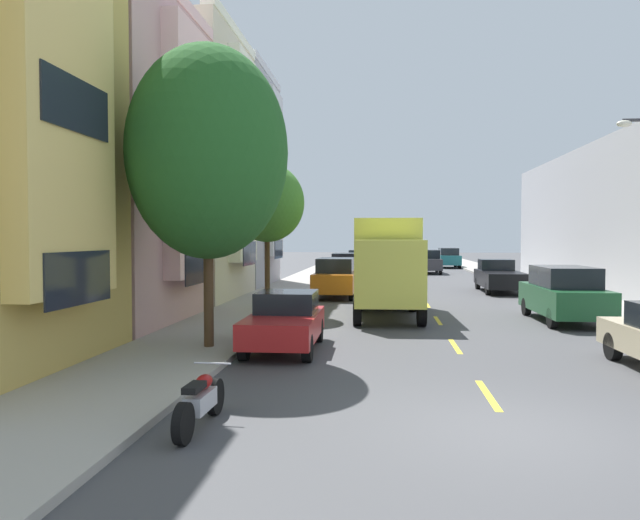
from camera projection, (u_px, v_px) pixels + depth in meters
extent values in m
plane|color=#424244|center=(412.00, 282.00, 38.91)|extent=(160.00, 160.00, 0.00)
cube|color=#A39E93|center=(301.00, 283.00, 37.65)|extent=(3.20, 120.00, 0.14)
cube|color=#A39E93|center=(531.00, 285.00, 36.18)|extent=(3.20, 120.00, 0.14)
cube|color=yellow|center=(488.00, 395.00, 11.08)|extent=(0.14, 2.20, 0.01)
cube|color=yellow|center=(455.00, 346.00, 16.05)|extent=(0.14, 2.20, 0.01)
cube|color=yellow|center=(438.00, 320.00, 21.02)|extent=(0.14, 2.20, 0.01)
cube|color=yellow|center=(427.00, 305.00, 25.99)|extent=(0.14, 2.20, 0.01)
cube|color=yellow|center=(420.00, 294.00, 30.95)|extent=(0.14, 2.20, 0.01)
cube|color=yellow|center=(415.00, 286.00, 35.92)|extent=(0.14, 2.20, 0.01)
cube|color=yellow|center=(411.00, 280.00, 40.89)|extent=(0.14, 2.20, 0.01)
cube|color=yellow|center=(408.00, 276.00, 45.86)|extent=(0.14, 2.20, 0.01)
cube|color=yellow|center=(405.00, 272.00, 50.83)|extent=(0.14, 2.20, 0.01)
cube|color=yellow|center=(403.00, 269.00, 55.80)|extent=(0.14, 2.20, 0.01)
cube|color=#F9D572|center=(63.00, 71.00, 12.03)|extent=(0.55, 3.44, 9.13)
cube|color=#1E232D|center=(80.00, 278.00, 12.15)|extent=(0.04, 2.61, 1.10)
cube|color=#1E232D|center=(77.00, 105.00, 12.02)|extent=(0.04, 2.61, 1.10)
cube|color=#FECACA|center=(189.00, 152.00, 19.84)|extent=(0.55, 3.44, 8.35)
cube|color=#1E232D|center=(198.00, 268.00, 19.95)|extent=(0.04, 2.61, 1.10)
cube|color=#1E232D|center=(197.00, 172.00, 19.83)|extent=(0.04, 2.61, 1.10)
cube|color=#1E232D|center=(197.00, 75.00, 19.71)|extent=(0.04, 2.61, 1.10)
cube|color=beige|center=(116.00, 171.00, 28.26)|extent=(11.80, 7.64, 12.24)
cube|color=white|center=(231.00, 32.00, 27.43)|extent=(0.60, 7.64, 0.44)
cube|color=white|center=(243.00, 159.00, 27.60)|extent=(0.55, 3.44, 9.55)
cube|color=#1E232D|center=(250.00, 253.00, 27.73)|extent=(0.04, 2.61, 1.10)
cube|color=#1E232D|center=(249.00, 174.00, 27.59)|extent=(0.04, 2.61, 1.10)
cube|color=#1E232D|center=(249.00, 95.00, 27.46)|extent=(0.04, 2.61, 1.10)
cube|color=#A8A8AD|center=(164.00, 183.00, 36.11)|extent=(13.04, 7.64, 12.48)
cube|color=silver|center=(265.00, 73.00, 35.21)|extent=(0.60, 7.64, 0.44)
cube|color=silver|center=(274.00, 174.00, 35.38)|extent=(0.55, 3.44, 9.74)
cube|color=#1E232D|center=(279.00, 249.00, 35.52)|extent=(0.04, 2.61, 1.10)
cube|color=#1E232D|center=(279.00, 186.00, 35.38)|extent=(0.04, 2.61, 1.10)
cube|color=#1E232D|center=(278.00, 123.00, 35.24)|extent=(0.04, 2.61, 1.10)
cylinder|color=#47331E|center=(209.00, 290.00, 15.22)|extent=(0.25, 0.25, 2.93)
ellipsoid|color=#235B23|center=(208.00, 152.00, 15.09)|extent=(4.09, 4.09, 5.44)
cylinder|color=#47331E|center=(267.00, 271.00, 23.00)|extent=(0.20, 0.20, 3.00)
ellipsoid|color=#387028|center=(267.00, 203.00, 22.90)|extent=(2.89, 2.89, 3.05)
ellipsoid|color=silver|center=(624.00, 124.00, 17.33)|extent=(0.44, 0.28, 0.20)
cube|color=#D8D84C|center=(386.00, 258.00, 23.34)|extent=(2.54, 5.09, 2.97)
cube|color=#D8D84C|center=(389.00, 273.00, 19.70)|extent=(2.36, 1.96, 2.20)
cube|color=black|center=(391.00, 260.00, 18.79)|extent=(2.02, 0.14, 0.97)
cube|color=black|center=(384.00, 295.00, 25.82)|extent=(2.40, 0.23, 0.24)
cylinder|color=black|center=(357.00, 311.00, 19.78)|extent=(0.31, 0.97, 0.96)
cylinder|color=black|center=(422.00, 312.00, 19.62)|extent=(0.31, 0.97, 0.96)
cylinder|color=black|center=(359.00, 296.00, 24.79)|extent=(0.31, 0.97, 0.96)
cylinder|color=black|center=(410.00, 297.00, 24.62)|extent=(0.31, 0.97, 0.96)
cylinder|color=black|center=(359.00, 299.00, 23.69)|extent=(0.31, 0.97, 0.96)
cylinder|color=black|center=(412.00, 300.00, 23.53)|extent=(0.31, 0.97, 0.96)
cube|color=#195B60|center=(448.00, 260.00, 57.94)|extent=(1.98, 4.81, 0.90)
cube|color=black|center=(448.00, 252.00, 57.91)|extent=(1.73, 2.79, 0.70)
cylinder|color=black|center=(455.00, 264.00, 59.50)|extent=(0.22, 0.66, 0.66)
cylinder|color=black|center=(438.00, 264.00, 59.67)|extent=(0.22, 0.66, 0.66)
cylinder|color=black|center=(460.00, 265.00, 56.25)|extent=(0.22, 0.66, 0.66)
cylinder|color=black|center=(441.00, 265.00, 56.42)|extent=(0.22, 0.66, 0.66)
cube|color=orange|center=(336.00, 281.00, 29.30)|extent=(2.02, 4.83, 0.90)
cube|color=black|center=(336.00, 265.00, 29.27)|extent=(1.76, 2.81, 0.70)
cylinder|color=black|center=(314.00, 293.00, 27.80)|extent=(0.23, 0.66, 0.66)
cylinder|color=black|center=(351.00, 294.00, 27.60)|extent=(0.23, 0.66, 0.66)
cylinder|color=black|center=(322.00, 287.00, 31.04)|extent=(0.23, 0.66, 0.66)
cylinder|color=black|center=(356.00, 288.00, 30.84)|extent=(0.23, 0.66, 0.66)
cube|color=black|center=(500.00, 279.00, 31.97)|extent=(2.08, 5.33, 0.80)
cube|color=black|center=(496.00, 265.00, 33.10)|extent=(1.78, 1.62, 0.60)
cylinder|color=black|center=(510.00, 284.00, 33.66)|extent=(0.23, 0.66, 0.66)
cylinder|color=black|center=(478.00, 283.00, 33.87)|extent=(0.23, 0.66, 0.66)
cylinder|color=black|center=(524.00, 289.00, 30.09)|extent=(0.23, 0.66, 0.66)
cylinder|color=black|center=(488.00, 289.00, 30.30)|extent=(0.23, 0.66, 0.66)
cube|color=#194C28|center=(564.00, 299.00, 20.70)|extent=(2.02, 4.83, 0.90)
cube|color=black|center=(564.00, 277.00, 20.67)|extent=(1.76, 2.81, 0.70)
cylinder|color=black|center=(574.00, 307.00, 22.26)|extent=(0.23, 0.66, 0.66)
cylinder|color=black|center=(526.00, 307.00, 22.42)|extent=(0.23, 0.66, 0.66)
cylinder|color=black|center=(608.00, 319.00, 19.02)|extent=(0.23, 0.66, 0.66)
cylinder|color=black|center=(552.00, 318.00, 19.17)|extent=(0.23, 0.66, 0.66)
cube|color=#7A9EC6|center=(359.00, 260.00, 58.70)|extent=(2.16, 5.36, 0.80)
cube|color=black|center=(358.00, 253.00, 57.52)|extent=(1.81, 1.64, 0.60)
cylinder|color=black|center=(349.00, 265.00, 57.05)|extent=(0.24, 0.67, 0.66)
cylinder|color=black|center=(367.00, 265.00, 56.81)|extent=(0.24, 0.67, 0.66)
cylinder|color=black|center=(352.00, 263.00, 60.62)|extent=(0.24, 0.67, 0.66)
cylinder|color=black|center=(369.00, 263.00, 60.38)|extent=(0.24, 0.67, 0.66)
cube|color=maroon|center=(346.00, 271.00, 38.72)|extent=(1.98, 4.81, 0.90)
cube|color=black|center=(346.00, 258.00, 38.69)|extent=(1.73, 2.79, 0.70)
cylinder|color=black|center=(331.00, 279.00, 37.20)|extent=(0.22, 0.66, 0.66)
cylinder|color=black|center=(359.00, 279.00, 37.03)|extent=(0.22, 0.66, 0.66)
cylinder|color=black|center=(335.00, 276.00, 40.44)|extent=(0.22, 0.66, 0.66)
cylinder|color=black|center=(360.00, 276.00, 40.27)|extent=(0.22, 0.66, 0.66)
cylinder|color=black|center=(613.00, 346.00, 14.23)|extent=(0.24, 0.67, 0.66)
cube|color=#AD1E1E|center=(284.00, 326.00, 15.41)|extent=(1.78, 4.02, 0.62)
cube|color=black|center=(287.00, 302.00, 15.86)|extent=(1.55, 1.69, 0.55)
cylinder|color=black|center=(244.00, 347.00, 14.14)|extent=(0.23, 0.66, 0.66)
cylinder|color=black|center=(307.00, 348.00, 14.00)|extent=(0.23, 0.66, 0.66)
cylinder|color=black|center=(265.00, 329.00, 16.85)|extent=(0.23, 0.66, 0.66)
cylinder|color=black|center=(318.00, 330.00, 16.70)|extent=(0.23, 0.66, 0.66)
cube|color=#333338|center=(428.00, 264.00, 48.92)|extent=(1.95, 4.80, 0.90)
cube|color=black|center=(428.00, 254.00, 48.89)|extent=(1.72, 2.78, 0.70)
cylinder|color=black|center=(437.00, 268.00, 50.47)|extent=(0.22, 0.66, 0.66)
cylinder|color=black|center=(416.00, 268.00, 50.65)|extent=(0.22, 0.66, 0.66)
cylinder|color=black|center=(440.00, 270.00, 47.23)|extent=(0.22, 0.66, 0.66)
cylinder|color=black|center=(419.00, 270.00, 47.40)|extent=(0.22, 0.66, 0.66)
cylinder|color=black|center=(215.00, 396.00, 9.85)|extent=(0.16, 0.60, 0.60)
cylinder|color=black|center=(183.00, 424.00, 8.41)|extent=(0.16, 0.60, 0.60)
cube|color=silver|center=(200.00, 401.00, 9.13)|extent=(0.31, 0.82, 0.28)
ellipsoid|color=maroon|center=(204.00, 382.00, 9.29)|extent=(0.24, 0.48, 0.22)
cube|color=black|center=(194.00, 387.00, 8.86)|extent=(0.24, 0.53, 0.10)
cylinder|color=silver|center=(213.00, 363.00, 9.71)|extent=(0.62, 0.05, 0.03)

